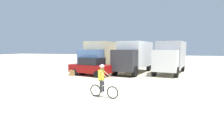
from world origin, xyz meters
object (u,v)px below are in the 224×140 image
at_px(supply_crate, 73,73).
at_px(sedan_parked, 91,67).
at_px(box_truck_grey_hauler, 171,56).
at_px(box_truck_avon_van, 134,55).
at_px(cyclist_orange_shirt, 103,82).
at_px(box_truck_tan_camper, 102,55).

bearing_deg(supply_crate, sedan_parked, 10.06).
bearing_deg(box_truck_grey_hauler, sedan_parked, -150.12).
bearing_deg(sedan_parked, supply_crate, -169.94).
relative_size(box_truck_grey_hauler, sedan_parked, 1.56).
relative_size(box_truck_avon_van, cyclist_orange_shirt, 3.85).
bearing_deg(supply_crate, box_truck_grey_hauler, 26.36).
relative_size(box_truck_avon_van, supply_crate, 9.40).
height_order(box_truck_grey_hauler, cyclist_orange_shirt, box_truck_grey_hauler).
xyz_separation_m(sedan_parked, supply_crate, (-1.80, -0.32, -0.61)).
bearing_deg(box_truck_tan_camper, box_truck_avon_van, 3.29).
distance_m(box_truck_avon_van, cyclist_orange_shirt, 10.67).
bearing_deg(box_truck_tan_camper, supply_crate, -115.97).
relative_size(box_truck_grey_hauler, cyclist_orange_shirt, 3.86).
bearing_deg(sedan_parked, box_truck_grey_hauler, 29.88).
xyz_separation_m(box_truck_avon_van, sedan_parked, (-3.53, -3.38, -0.99)).
relative_size(box_truck_tan_camper, cyclist_orange_shirt, 3.75).
bearing_deg(box_truck_grey_hauler, supply_crate, -153.64).
xyz_separation_m(box_truck_tan_camper, supply_crate, (-1.70, -3.49, -1.60)).
bearing_deg(cyclist_orange_shirt, supply_crate, 129.72).
distance_m(box_truck_avon_van, box_truck_grey_hauler, 3.81).
relative_size(box_truck_tan_camper, sedan_parked, 1.52).
bearing_deg(box_truck_grey_hauler, box_truck_tan_camper, -172.25).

